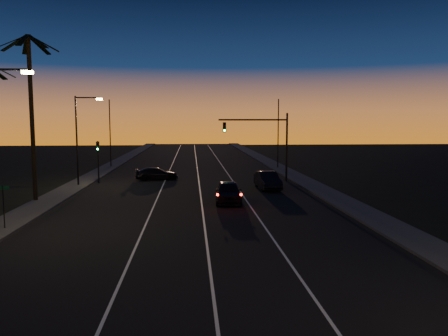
{
  "coord_description": "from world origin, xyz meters",
  "views": [
    {
      "loc": [
        -0.23,
        -4.0,
        6.16
      ],
      "look_at": [
        1.91,
        24.67,
        3.07
      ],
      "focal_mm": 35.0,
      "sensor_mm": 36.0,
      "label": 1
    }
  ],
  "objects": [
    {
      "name": "lane_stripe_left",
      "position": [
        -3.0,
        30.0,
        0.02
      ],
      "size": [
        0.12,
        160.0,
        0.01
      ],
      "primitive_type": "cube",
      "color": "silver",
      "rests_on": "road"
    },
    {
      "name": "palm_far",
      "position": [
        -12.2,
        30.0,
        7.61
      ],
      "size": [
        4.25,
        4.16,
        12.53
      ],
      "color": "black",
      "rests_on": "ground"
    },
    {
      "name": "cross_car",
      "position": [
        -3.92,
        41.82,
        0.67
      ],
      "size": [
        4.79,
        2.72,
        1.31
      ],
      "color": "black",
      "rests_on": "road"
    },
    {
      "name": "far_pole_left",
      "position": [
        -11.0,
        55.0,
        4.5
      ],
      "size": [
        0.14,
        0.14,
        9.0
      ],
      "primitive_type": "cylinder",
      "color": "black",
      "rests_on": "ground"
    },
    {
      "name": "lane_stripe_mid",
      "position": [
        0.5,
        30.0,
        0.02
      ],
      "size": [
        0.12,
        160.0,
        0.01
      ],
      "primitive_type": "cube",
      "color": "silver",
      "rests_on": "road"
    },
    {
      "name": "far_pole_right",
      "position": [
        11.0,
        52.0,
        4.5
      ],
      "size": [
        0.14,
        0.14,
        9.0
      ],
      "primitive_type": "cylinder",
      "color": "black",
      "rests_on": "ground"
    },
    {
      "name": "road",
      "position": [
        0.0,
        30.0,
        0.01
      ],
      "size": [
        20.0,
        170.0,
        0.01
      ],
      "primitive_type": "cube",
      "color": "black",
      "rests_on": "ground"
    },
    {
      "name": "signal_post",
      "position": [
        -9.5,
        39.98,
        2.89
      ],
      "size": [
        0.28,
        0.37,
        4.2
      ],
      "color": "black",
      "rests_on": "ground"
    },
    {
      "name": "street_sign",
      "position": [
        -10.8,
        21.0,
        1.66
      ],
      "size": [
        0.7,
        0.06,
        2.6
      ],
      "color": "black",
      "rests_on": "ground"
    },
    {
      "name": "sidewalk_right",
      "position": [
        11.2,
        30.0,
        0.08
      ],
      "size": [
        2.4,
        170.0,
        0.16
      ],
      "primitive_type": "cube",
      "color": "#323230",
      "rests_on": "ground"
    },
    {
      "name": "lane_stripe_right",
      "position": [
        4.0,
        30.0,
        0.02
      ],
      "size": [
        0.12,
        160.0,
        0.01
      ],
      "primitive_type": "cube",
      "color": "silver",
      "rests_on": "road"
    },
    {
      "name": "signal_mast",
      "position": [
        7.14,
        39.99,
        4.78
      ],
      "size": [
        7.1,
        0.41,
        7.0
      ],
      "color": "black",
      "rests_on": "ground"
    },
    {
      "name": "sidewalk_left",
      "position": [
        -11.2,
        30.0,
        0.08
      ],
      "size": [
        2.4,
        170.0,
        0.16
      ],
      "primitive_type": "cube",
      "color": "#323230",
      "rests_on": "ground"
    },
    {
      "name": "lead_car",
      "position": [
        2.53,
        28.6,
        0.83
      ],
      "size": [
        2.21,
        5.44,
        1.63
      ],
      "color": "black",
      "rests_on": "road"
    },
    {
      "name": "right_car",
      "position": [
        6.65,
        34.87,
        0.8
      ],
      "size": [
        1.94,
        4.89,
        1.58
      ],
      "color": "black",
      "rests_on": "road"
    },
    {
      "name": "streetlight_left_far",
      "position": [
        -10.69,
        38.0,
        5.06
      ],
      "size": [
        2.55,
        0.26,
        8.5
      ],
      "color": "black",
      "rests_on": "ground"
    }
  ]
}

